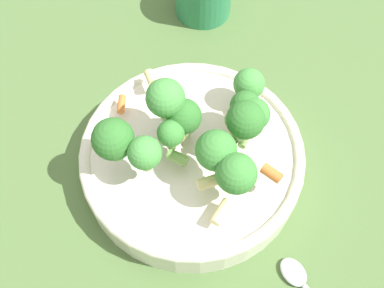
% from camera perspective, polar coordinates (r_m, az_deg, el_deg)
% --- Properties ---
extents(ground_plane, '(3.00, 3.00, 0.00)m').
position_cam_1_polar(ground_plane, '(0.59, 0.00, -2.97)').
color(ground_plane, '#4C6B38').
extents(bowl, '(0.28, 0.28, 0.05)m').
position_cam_1_polar(bowl, '(0.56, 0.00, -1.72)').
color(bowl, silver).
rests_on(bowl, ground_plane).
extents(pasta_salad, '(0.21, 0.20, 0.08)m').
position_cam_1_polar(pasta_salad, '(0.50, 1.02, 2.05)').
color(pasta_salad, '#8CB766').
rests_on(pasta_salad, bowl).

